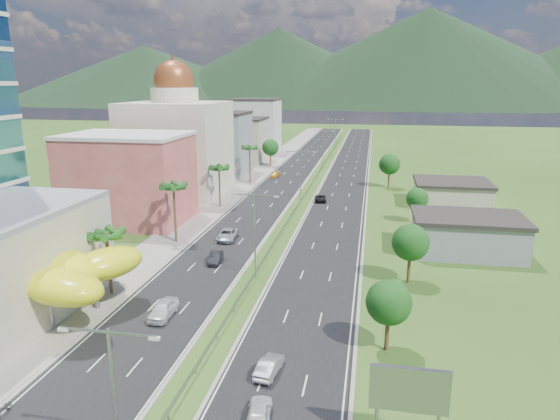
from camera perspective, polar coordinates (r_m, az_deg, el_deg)
The scene contains 37 objects.
ground at distance 55.33m, azimuth -5.23°, elevation -11.55°, with size 500.00×500.00×0.00m, color #2D5119.
road_left at distance 141.51m, azimuth 1.67°, elevation 4.60°, with size 11.00×260.00×0.04m, color black.
road_right at distance 140.03m, azimuth 7.77°, elevation 4.37°, with size 11.00×260.00×0.04m, color black.
sidewalk_left at distance 143.25m, azimuth -2.10°, elevation 4.73°, with size 7.00×260.00×0.12m, color gray.
median_guardrail at distance 122.85m, azimuth 3.84°, elevation 3.35°, with size 0.10×216.06×0.76m.
streetlight_median_a at distance 31.88m, azimuth -18.45°, elevation -19.56°, with size 6.04×0.25×11.00m.
streetlight_median_b at distance 61.93m, azimuth -2.88°, elevation -1.93°, with size 6.04×0.25×11.00m.
streetlight_median_c at distance 100.29m, azimuth 2.40°, elevation 4.41°, with size 6.04×0.25×11.00m.
streetlight_median_d at distance 144.51m, azimuth 4.97°, elevation 7.45°, with size 6.04×0.25×11.00m.
streetlight_median_e at distance 189.10m, azimuth 6.34°, elevation 9.06°, with size 6.04×0.25×11.00m.
lime_canopy at distance 58.60m, azimuth -25.77°, elevation -6.19°, with size 18.00×15.00×7.40m.
pink_shophouse at distance 91.64m, azimuth -16.92°, elevation 3.32°, with size 20.00×15.00×15.00m, color #B54E4A.
domed_building at distance 111.73m, azimuth -11.68°, elevation 7.55°, with size 20.00×20.00×28.70m.
midrise_grey at distance 135.14m, azimuth -7.24°, elevation 7.44°, with size 16.00×15.00×16.00m, color gray.
midrise_beige at distance 156.27m, azimuth -4.77°, elevation 7.89°, with size 16.00×15.00×13.00m, color #B4A994.
midrise_white at distance 178.20m, azimuth -2.82°, elevation 9.53°, with size 16.00×15.00×18.00m, color silver.
billboard at distance 35.88m, azimuth 14.54°, elevation -19.51°, with size 5.20×0.35×6.20m.
shed_near at distance 77.24m, azimuth 20.61°, elevation -2.82°, with size 15.00×10.00×5.00m, color gray.
shed_far at distance 106.33m, azimuth 19.00°, elevation 1.71°, with size 14.00×12.00×4.40m, color #B4A994.
palm_tree_b at distance 60.29m, azimuth -19.21°, elevation -2.89°, with size 3.60×3.60×8.10m.
palm_tree_c at distance 77.33m, azimuth -12.07°, elevation 2.41°, with size 3.60×3.60×9.60m.
palm_tree_d at distance 98.74m, azimuth -6.98°, elevation 4.63°, with size 3.60×3.60×8.60m.
palm_tree_e at distance 122.43m, azimuth -3.49°, elevation 6.96°, with size 3.60×3.60×9.40m.
leafy_tree_lfar at distance 146.96m, azimuth -1.11°, elevation 7.16°, with size 4.90×4.90×8.05m.
leafy_tree_ra at distance 47.02m, azimuth 12.33°, elevation -10.30°, with size 4.20×4.20×6.90m.
leafy_tree_rb at distance 62.94m, azimuth 14.69°, elevation -3.63°, with size 4.55×4.55×7.47m.
leafy_tree_rc at distance 90.35m, azimuth 15.40°, elevation 1.24°, with size 3.85×3.85×6.33m.
leafy_tree_rd at distance 119.31m, azimuth 12.41°, elevation 5.13°, with size 4.90×4.90×8.05m.
mountain_ridge at distance 500.49m, azimuth 16.10°, elevation 11.12°, with size 860.00×140.00×90.00m, color black, non-canonical shape.
car_white_near_left at distance 55.10m, azimuth -13.21°, elevation -10.98°, with size 2.01×5.00×1.70m, color silver.
car_dark_left at distance 69.48m, azimuth -7.38°, elevation -5.38°, with size 1.55×4.45×1.47m, color black.
car_silver_mid_left at distance 79.05m, azimuth -6.03°, elevation -2.82°, with size 2.66×5.78×1.61m, color #A0A3A8.
car_yellow_far_left at distance 130.67m, azimuth -0.60°, elevation 4.06°, with size 1.74×4.28×1.24m, color gold.
car_white_near_right at distance 39.32m, azimuth -2.41°, elevation -22.12°, with size 1.74×4.32×1.47m, color silver.
car_silver_right at distance 44.45m, azimuth -1.25°, elevation -17.41°, with size 1.47×4.23×1.39m, color #98999F.
car_dark_far_right at distance 104.24m, azimuth 4.63°, elevation 1.39°, with size 2.29×4.98×1.38m, color black.
motorcycle at distance 44.98m, azimuth -29.07°, elevation -19.14°, with size 0.57×1.90×1.21m, color black.
Camera 1 is at (13.90, -47.78, 24.19)m, focal length 32.00 mm.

